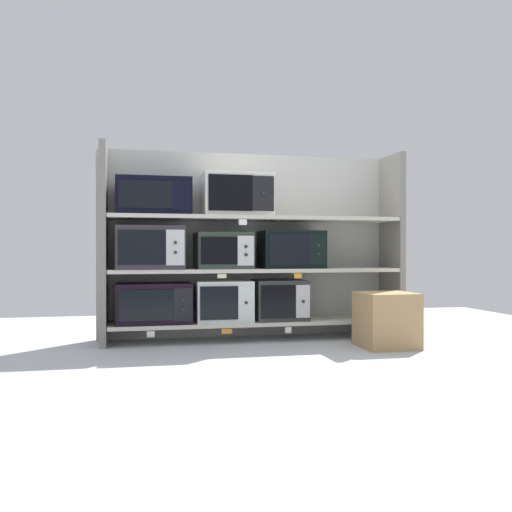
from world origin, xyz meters
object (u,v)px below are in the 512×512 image
Objects in this scene: microwave_3 at (150,248)px; microwave_6 at (154,197)px; microwave_1 at (223,301)px; microwave_2 at (279,300)px; microwave_0 at (154,303)px; microwave_4 at (223,251)px; microwave_7 at (237,195)px; shipping_carton at (386,320)px; microwave_5 at (291,250)px.

microwave_6 is at bearing 0.42° from microwave_3.
microwave_1 is 1.05× the size of microwave_2.
microwave_0 is 0.68m from microwave_4.
microwave_4 is at bearing 179.84° from microwave_7.
microwave_3 is 1.27× the size of shipping_carton.
microwave_7 is (0.11, -0.00, 0.44)m from microwave_4.
microwave_7 is (0.11, -0.00, 0.84)m from microwave_1.
microwave_2 is 1.04× the size of shipping_carton.
microwave_7 reaches higher than microwave_5.
microwave_6 reaches higher than microwave_1.
microwave_3 is (-0.57, 0.00, 0.42)m from microwave_1.
microwave_1 is at bearing -0.02° from microwave_0.
microwave_6 reaches higher than shipping_carton.
shipping_carton is at bearing -45.04° from microwave_5.
microwave_0 is at bearing -2.52° from microwave_6.
microwave_4 is 0.56m from microwave_5.
shipping_carton is at bearing -18.80° from microwave_0.
microwave_1 is 0.70m from microwave_5.
microwave_3 is at bearing 179.99° from microwave_1.
microwave_7 is at bearing 180.00° from microwave_5.
microwave_0 is at bearing 179.99° from microwave_2.
microwave_2 is (0.46, -0.00, 0.00)m from microwave_1.
microwave_4 is at bearing -0.00° from microwave_6.
shipping_carton is (0.57, -0.57, -0.52)m from microwave_5.
microwave_7 is at bearing -0.01° from microwave_3.
microwave_3 reaches higher than microwave_0.
microwave_0 is 1.41× the size of shipping_carton.
microwave_3 is 1.87m from shipping_carton.
shipping_carton is at bearing -26.70° from microwave_4.
microwave_6 is at bearing 161.22° from shipping_carton.
microwave_1 is at bearing 179.97° from microwave_7.
microwave_5 is 0.63m from microwave_7.
microwave_3 is 0.94× the size of microwave_7.
microwave_1 is at bearing 179.99° from microwave_5.
microwave_2 is 0.91m from microwave_7.
microwave_5 is (0.10, -0.00, 0.41)m from microwave_2.
microwave_2 is at bearing 179.96° from microwave_5.
microwave_1 is (0.54, -0.00, 0.01)m from microwave_0.
microwave_5 is at bearing -0.02° from microwave_6.
microwave_2 is 0.77× the size of microwave_7.
microwave_6 is (-0.54, 0.00, 0.82)m from microwave_1.
microwave_0 is 0.54m from microwave_1.
microwave_7 is at bearing -0.16° from microwave_4.
microwave_6 is at bearing 177.48° from microwave_0.
microwave_5 is (0.56, -0.00, 0.01)m from microwave_4.
microwave_6 reaches higher than microwave_2.
microwave_3 is 1.18× the size of microwave_4.
microwave_2 is 0.97× the size of microwave_4.
shipping_carton is (1.68, -0.57, -0.93)m from microwave_6.
microwave_3 is (-1.03, 0.00, 0.42)m from microwave_2.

